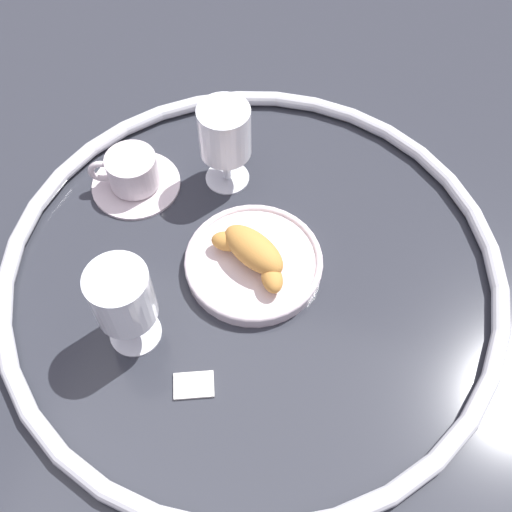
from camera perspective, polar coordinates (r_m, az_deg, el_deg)
ground_plane at (r=0.83m, az=-0.37°, el=-1.43°), size 2.20×2.20×0.00m
table_chrome_rim at (r=0.82m, az=-0.37°, el=-0.99°), size 0.70×0.70×0.02m
pastry_plate at (r=0.82m, az=-0.00°, el=-0.68°), size 0.19×0.19×0.02m
croissant_large at (r=0.80m, az=-0.16°, el=0.33°), size 0.12×0.10×0.04m
coffee_cup_near at (r=0.92m, az=-11.75°, el=7.69°), size 0.14×0.14×0.06m
juice_glass_left at (r=0.87m, az=-3.01°, el=11.44°), size 0.08×0.08×0.14m
juice_glass_right at (r=0.72m, az=-12.69°, el=-3.99°), size 0.08×0.08×0.14m
sugar_packet at (r=0.76m, az=-6.00°, el=-12.17°), size 0.06×0.05×0.01m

